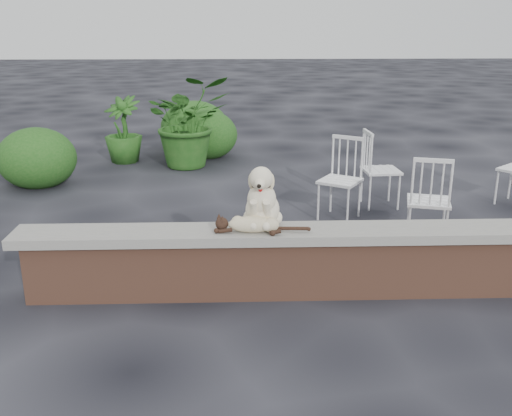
{
  "coord_description": "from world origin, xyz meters",
  "views": [
    {
      "loc": [
        -1.27,
        -4.49,
        2.23
      ],
      "look_at": [
        -1.11,
        0.2,
        0.7
      ],
      "focal_mm": 41.09,
      "sensor_mm": 36.0,
      "label": 1
    }
  ],
  "objects_px": {
    "cat": "(253,223)",
    "potted_plant_a": "(188,121)",
    "chair_e": "(381,169)",
    "dog": "(263,195)",
    "potted_plant_b": "(123,130)",
    "chair_b": "(340,179)",
    "chair_c": "(429,200)"
  },
  "relations": [
    {
      "from": "chair_c",
      "to": "chair_e",
      "type": "bearing_deg",
      "value": -66.45
    },
    {
      "from": "dog",
      "to": "cat",
      "type": "height_order",
      "value": "dog"
    },
    {
      "from": "cat",
      "to": "potted_plant_b",
      "type": "distance_m",
      "value": 5.29
    },
    {
      "from": "cat",
      "to": "chair_e",
      "type": "xyz_separation_m",
      "value": [
        1.64,
        2.46,
        -0.19
      ]
    },
    {
      "from": "chair_e",
      "to": "potted_plant_a",
      "type": "xyz_separation_m",
      "value": [
        -2.51,
        2.14,
        0.24
      ]
    },
    {
      "from": "cat",
      "to": "potted_plant_b",
      "type": "height_order",
      "value": "potted_plant_b"
    },
    {
      "from": "cat",
      "to": "chair_e",
      "type": "relative_size",
      "value": 0.97
    },
    {
      "from": "potted_plant_a",
      "to": "cat",
      "type": "bearing_deg",
      "value": -79.27
    },
    {
      "from": "chair_e",
      "to": "cat",
      "type": "bearing_deg",
      "value": 142.63
    },
    {
      "from": "dog",
      "to": "potted_plant_a",
      "type": "height_order",
      "value": "potted_plant_a"
    },
    {
      "from": "chair_e",
      "to": "chair_b",
      "type": "xyz_separation_m",
      "value": [
        -0.59,
        -0.46,
        0.0
      ]
    },
    {
      "from": "chair_b",
      "to": "potted_plant_a",
      "type": "bearing_deg",
      "value": 158.72
    },
    {
      "from": "dog",
      "to": "chair_c",
      "type": "distance_m",
      "value": 2.06
    },
    {
      "from": "chair_b",
      "to": "potted_plant_b",
      "type": "distance_m",
      "value": 4.18
    },
    {
      "from": "cat",
      "to": "potted_plant_a",
      "type": "relative_size",
      "value": 0.64
    },
    {
      "from": "chair_c",
      "to": "potted_plant_a",
      "type": "distance_m",
      "value": 4.36
    },
    {
      "from": "dog",
      "to": "potted_plant_b",
      "type": "bearing_deg",
      "value": 121.63
    },
    {
      "from": "chair_e",
      "to": "potted_plant_b",
      "type": "relative_size",
      "value": 0.89
    },
    {
      "from": "potted_plant_a",
      "to": "chair_e",
      "type": "bearing_deg",
      "value": -40.48
    },
    {
      "from": "dog",
      "to": "chair_b",
      "type": "xyz_separation_m",
      "value": [
        0.97,
        1.85,
        -0.38
      ]
    },
    {
      "from": "potted_plant_b",
      "to": "cat",
      "type": "bearing_deg",
      "value": -68.47
    },
    {
      "from": "cat",
      "to": "chair_b",
      "type": "relative_size",
      "value": 0.97
    },
    {
      "from": "chair_e",
      "to": "potted_plant_a",
      "type": "bearing_deg",
      "value": 45.79
    },
    {
      "from": "chair_e",
      "to": "potted_plant_b",
      "type": "bearing_deg",
      "value": 51.81
    },
    {
      "from": "cat",
      "to": "chair_b",
      "type": "bearing_deg",
      "value": 70.91
    },
    {
      "from": "chair_c",
      "to": "cat",
      "type": "bearing_deg",
      "value": 48.51
    },
    {
      "from": "potted_plant_b",
      "to": "chair_e",
      "type": "bearing_deg",
      "value": -34.47
    },
    {
      "from": "dog",
      "to": "chair_b",
      "type": "bearing_deg",
      "value": 70.93
    },
    {
      "from": "dog",
      "to": "potted_plant_b",
      "type": "height_order",
      "value": "dog"
    },
    {
      "from": "chair_e",
      "to": "chair_b",
      "type": "relative_size",
      "value": 1.0
    },
    {
      "from": "chair_b",
      "to": "potted_plant_b",
      "type": "relative_size",
      "value": 0.89
    },
    {
      "from": "chair_b",
      "to": "potted_plant_a",
      "type": "height_order",
      "value": "potted_plant_a"
    }
  ]
}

